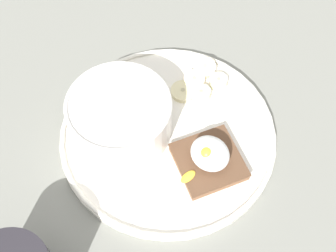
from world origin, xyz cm
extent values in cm
cube|color=gray|center=(0.00, 0.00, 1.00)|extent=(120.00, 120.00, 2.00)
cylinder|color=white|center=(0.00, 0.00, 2.50)|extent=(30.26, 30.26, 1.00)
torus|color=white|center=(0.00, 0.00, 3.30)|extent=(30.06, 30.06, 0.60)
cylinder|color=white|center=(4.91, 4.24, 6.18)|extent=(13.90, 13.90, 6.35)
torus|color=white|center=(4.91, 4.24, 9.35)|extent=(14.10, 14.10, 0.60)
cylinder|color=#D2BD8C|center=(4.91, 4.24, 5.58)|extent=(12.50, 12.50, 4.77)
ellipsoid|color=#D2BD8C|center=(4.91, 4.24, 7.77)|extent=(11.88, 11.88, 1.20)
ellipsoid|color=tan|center=(4.80, 4.48, 8.06)|extent=(1.57, 1.63, 0.59)
ellipsoid|color=#9E684E|center=(6.57, 0.23, 8.03)|extent=(1.38, 1.43, 0.52)
ellipsoid|color=#996A41|center=(6.66, 2.65, 8.13)|extent=(1.91, 1.48, 0.72)
ellipsoid|color=tan|center=(7.64, 4.95, 8.13)|extent=(2.03, 1.83, 0.73)
ellipsoid|color=tan|center=(7.53, 3.73, 8.16)|extent=(1.83, 1.19, 0.78)
cube|color=brown|center=(-7.21, -0.67, 4.28)|extent=(10.82, 10.82, 0.30)
cube|color=brown|center=(-7.21, -0.67, 3.69)|extent=(10.60, 10.60, 1.38)
ellipsoid|color=white|center=(-7.21, -0.67, 6.06)|extent=(5.34, 4.76, 3.35)
sphere|color=yellow|center=(-7.20, 0.20, 6.80)|extent=(2.05, 2.05, 2.05)
ellipsoid|color=yellow|center=(-7.16, 3.18, 4.58)|extent=(1.23, 2.38, 0.36)
cylinder|color=beige|center=(3.81, -8.96, 3.54)|extent=(4.08, 4.05, 1.18)
cylinder|color=#C0AD91|center=(3.81, -8.96, 4.04)|extent=(0.73, 0.73, 0.15)
cylinder|color=beige|center=(1.16, -11.36, 3.61)|extent=(3.53, 3.48, 1.30)
cylinder|color=#B6B092|center=(1.16, -11.36, 4.17)|extent=(0.63, 0.63, 0.15)
cylinder|color=beige|center=(1.39, -7.91, 3.62)|extent=(3.82, 3.74, 1.43)
cylinder|color=#B5B594|center=(1.39, -7.91, 4.15)|extent=(0.68, 0.67, 0.19)
cylinder|color=beige|center=(3.53, -6.31, 3.42)|extent=(4.39, 4.39, 0.87)
cylinder|color=tan|center=(3.53, -6.31, 3.84)|extent=(0.79, 0.79, 0.13)
cylinder|color=beige|center=(4.24, -11.61, 3.68)|extent=(4.73, 4.78, 1.62)
cylinder|color=#BDB090|center=(4.24, -11.61, 4.22)|extent=(0.85, 0.85, 0.22)
camera|label=1|loc=(-24.00, 22.60, 59.50)|focal=50.00mm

